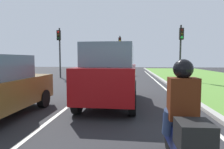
# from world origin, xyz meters

# --- Properties ---
(ground_plane) EXTENTS (60.00, 60.00, 0.00)m
(ground_plane) POSITION_xyz_m (0.00, 14.00, 0.00)
(ground_plane) COLOR #262628
(lane_line_center) EXTENTS (0.12, 32.00, 0.01)m
(lane_line_center) POSITION_xyz_m (-0.70, 14.00, 0.00)
(lane_line_center) COLOR silver
(lane_line_center) RESTS_ON ground
(lane_line_right_edge) EXTENTS (0.12, 32.00, 0.01)m
(lane_line_right_edge) POSITION_xyz_m (3.60, 14.00, 0.00)
(lane_line_right_edge) COLOR silver
(lane_line_right_edge) RESTS_ON ground
(curb_right) EXTENTS (0.24, 48.00, 0.12)m
(curb_right) POSITION_xyz_m (4.10, 14.00, 0.06)
(curb_right) COLOR #9E9B93
(curb_right) RESTS_ON ground
(car_suv_ahead) EXTENTS (2.08, 4.55, 2.28)m
(car_suv_ahead) POSITION_xyz_m (0.80, 9.54, 1.17)
(car_suv_ahead) COLOR maroon
(car_suv_ahead) RESTS_ON ground
(motorcycle) EXTENTS (0.41, 1.90, 1.01)m
(motorcycle) POSITION_xyz_m (2.30, 4.89, 0.57)
(motorcycle) COLOR #0C143F
(motorcycle) RESTS_ON ground
(rider_person) EXTENTS (0.50, 0.40, 1.16)m
(rider_person) POSITION_xyz_m (2.30, 4.94, 1.19)
(rider_person) COLOR #4C1E0C
(rider_person) RESTS_ON ground
(traffic_light_near_right) EXTENTS (0.32, 0.50, 4.39)m
(traffic_light_near_right) POSITION_xyz_m (5.49, 17.93, 2.97)
(traffic_light_near_right) COLOR #2D2D2D
(traffic_light_near_right) RESTS_ON ground
(traffic_light_overhead_left) EXTENTS (0.32, 0.50, 4.57)m
(traffic_light_overhead_left) POSITION_xyz_m (-4.96, 19.63, 3.11)
(traffic_light_overhead_left) COLOR #2D2D2D
(traffic_light_overhead_left) RESTS_ON ground
(traffic_light_far_median) EXTENTS (0.32, 0.50, 4.48)m
(traffic_light_far_median) POSITION_xyz_m (0.30, 25.44, 3.06)
(traffic_light_far_median) COLOR #2D2D2D
(traffic_light_far_median) RESTS_ON ground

